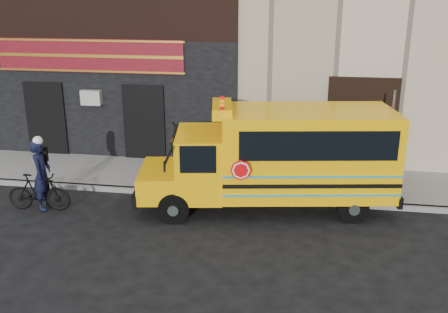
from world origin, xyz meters
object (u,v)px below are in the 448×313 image
school_bus (281,155)px  bicycle (39,192)px  sign_pole (389,143)px  cyclist (42,176)px

school_bus → bicycle: school_bus is taller
sign_pole → bicycle: 9.60m
school_bus → cyclist: bearing=-169.3°
school_bus → cyclist: (-6.30, -1.19, -0.55)m
sign_pole → cyclist: (-9.18, -1.94, -0.81)m
school_bus → bicycle: 6.62m
school_bus → sign_pole: size_ratio=2.23×
bicycle → cyclist: cyclist is taller
school_bus → bicycle: size_ratio=4.15×
school_bus → sign_pole: (2.88, 0.75, 0.26)m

